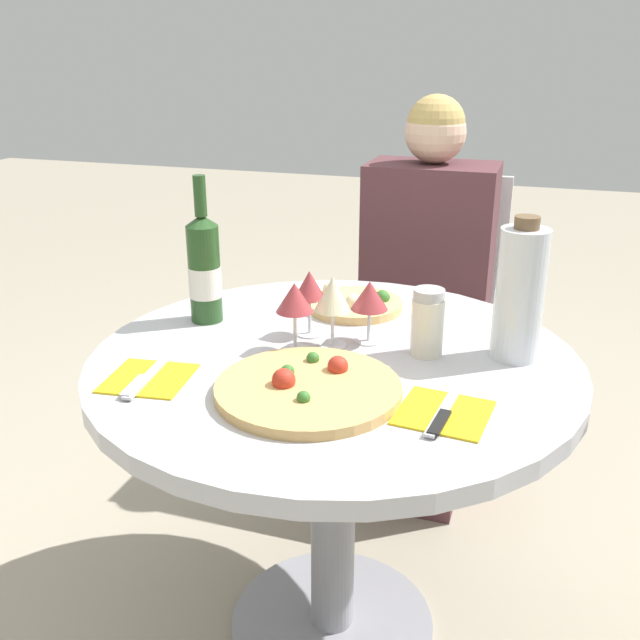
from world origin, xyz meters
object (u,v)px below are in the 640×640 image
at_px(dining_table, 334,417).
at_px(wine_bottle, 204,269).
at_px(tall_carafe, 520,293).
at_px(pizza_large, 308,388).
at_px(chair_behind_diner, 428,325).
at_px(seated_diner, 420,321).

bearing_deg(dining_table, wine_bottle, 163.25).
distance_m(wine_bottle, tall_carafe, 0.68).
distance_m(dining_table, wine_bottle, 0.44).
relative_size(pizza_large, wine_bottle, 1.02).
bearing_deg(chair_behind_diner, seated_diner, 90.00).
height_order(dining_table, pizza_large, pizza_large).
bearing_deg(seated_diner, wine_bottle, 59.22).
bearing_deg(wine_bottle, tall_carafe, 0.30).
distance_m(chair_behind_diner, wine_bottle, 0.97).
relative_size(dining_table, pizza_large, 2.94).
xyz_separation_m(pizza_large, wine_bottle, (-0.34, 0.28, 0.11)).
xyz_separation_m(chair_behind_diner, tall_carafe, (0.30, -0.79, 0.40)).
distance_m(seated_diner, wine_bottle, 0.81).
bearing_deg(pizza_large, chair_behind_diner, 87.68).
distance_m(dining_table, seated_diner, 0.75).
relative_size(chair_behind_diner, wine_bottle, 2.77).
height_order(dining_table, chair_behind_diner, chair_behind_diner).
bearing_deg(dining_table, chair_behind_diner, 86.93).
xyz_separation_m(pizza_large, tall_carafe, (0.34, 0.28, 0.12)).
relative_size(chair_behind_diner, tall_carafe, 3.17).
relative_size(pizza_large, tall_carafe, 1.17).
relative_size(dining_table, chair_behind_diner, 1.09).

